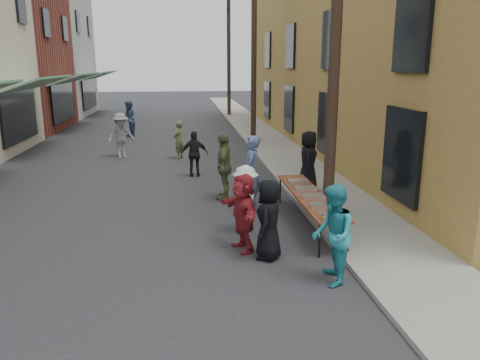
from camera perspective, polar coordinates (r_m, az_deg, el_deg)
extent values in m
plane|color=#28282B|center=(8.25, -13.07, -12.99)|extent=(120.00, 120.00, 0.00)
cube|color=gray|center=(22.97, 3.35, 4.80)|extent=(2.20, 60.00, 0.10)
cube|color=gray|center=(37.94, -24.44, 13.96)|extent=(8.00, 8.00, 9.00)
cube|color=#9F7239|center=(23.65, 19.34, 16.37)|extent=(10.00, 28.00, 10.00)
cylinder|color=#2D2116|center=(10.88, 11.65, 17.96)|extent=(0.26, 0.26, 9.00)
cylinder|color=#2D2116|center=(22.59, 1.70, 15.99)|extent=(0.26, 0.26, 9.00)
cylinder|color=#2D2116|center=(34.49, -1.38, 15.28)|extent=(0.26, 0.26, 9.00)
cube|color=maroon|center=(10.97, 8.46, -1.86)|extent=(0.70, 4.00, 0.04)
cylinder|color=black|center=(9.29, 9.68, -7.28)|extent=(0.04, 0.04, 0.71)
cylinder|color=black|center=(9.47, 13.08, -7.04)|extent=(0.04, 0.04, 0.71)
cylinder|color=black|center=(12.76, 4.94, -1.25)|extent=(0.04, 0.04, 0.71)
cylinder|color=black|center=(12.89, 7.46, -1.16)|extent=(0.04, 0.04, 0.71)
cube|color=maroon|center=(9.44, 11.09, -4.20)|extent=(0.50, 0.33, 0.08)
cube|color=#B2B2B7|center=(10.03, 9.96, -3.06)|extent=(0.50, 0.33, 0.08)
cube|color=tan|center=(10.67, 8.89, -1.98)|extent=(0.50, 0.33, 0.08)
cube|color=#B2B2B7|center=(11.32, 7.94, -1.02)|extent=(0.50, 0.33, 0.08)
cube|color=tan|center=(11.98, 7.09, -0.16)|extent=(0.50, 0.33, 0.08)
cylinder|color=#A57F26|center=(9.10, 10.34, -4.85)|extent=(0.07, 0.07, 0.08)
cylinder|color=#A57F26|center=(9.19, 10.16, -4.65)|extent=(0.07, 0.07, 0.08)
cylinder|color=#A57F26|center=(9.28, 9.98, -4.46)|extent=(0.07, 0.07, 0.08)
cylinder|color=tan|center=(9.27, 12.75, -4.49)|extent=(0.08, 0.08, 0.12)
imported|color=black|center=(9.02, 3.54, -4.84)|extent=(0.76, 0.90, 1.57)
imported|color=#536CA1|center=(12.18, 1.39, 0.98)|extent=(0.61, 0.79, 1.91)
imported|color=teal|center=(8.12, 11.22, -6.61)|extent=(0.80, 0.95, 1.74)
imported|color=white|center=(10.31, 0.67, -2.46)|extent=(0.79, 1.11, 1.55)
imported|color=#60673C|center=(12.98, -1.95, 1.67)|extent=(0.68, 1.16, 1.86)
imported|color=maroon|center=(9.39, 0.37, -3.95)|extent=(0.85, 1.56, 1.60)
imported|color=black|center=(13.77, 8.32, 2.38)|extent=(0.79, 0.97, 1.72)
imported|color=gray|center=(19.55, -14.28, 5.30)|extent=(1.34, 1.13, 1.79)
imported|color=black|center=(15.72, -5.54, 3.18)|extent=(0.94, 0.46, 1.54)
imported|color=#585F37|center=(18.84, -7.47, 4.86)|extent=(0.56, 0.65, 1.51)
imported|color=#445884|center=(24.82, -13.36, 7.22)|extent=(0.98, 1.10, 1.89)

